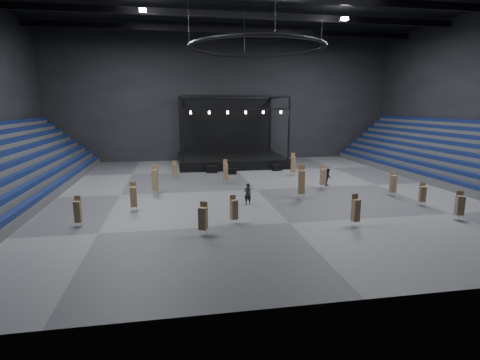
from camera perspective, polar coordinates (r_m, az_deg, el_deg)
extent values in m
plane|color=#57575A|center=(35.85, 2.42, -1.47)|extent=(50.00, 50.00, 0.00)
cube|color=black|center=(55.66, -2.30, 12.40)|extent=(50.00, 0.20, 18.00)
cube|color=black|center=(15.22, 20.72, 14.67)|extent=(50.00, 0.20, 18.00)
cube|color=#48484A|center=(37.56, -31.39, -1.97)|extent=(7.20, 40.00, 0.75)
cube|color=#0E183F|center=(36.37, -26.66, -0.97)|extent=(0.59, 40.00, 0.40)
cube|color=#48484A|center=(37.65, -32.09, -1.43)|extent=(6.30, 40.00, 1.50)
cube|color=#0E183F|center=(36.50, -28.12, 0.14)|extent=(0.59, 40.00, 0.40)
cube|color=#48484A|center=(37.76, -32.78, -0.89)|extent=(5.40, 40.00, 2.25)
cube|color=#0E183F|center=(36.67, -29.56, 1.24)|extent=(0.59, 40.00, 0.40)
cube|color=#0E183F|center=(36.88, -30.99, 2.33)|extent=(0.59, 40.00, 0.40)
cube|color=#0E183F|center=(37.13, -32.41, 3.40)|extent=(0.59, 40.00, 0.40)
cube|color=#48484A|center=(45.44, 29.80, 0.23)|extent=(7.20, 40.00, 0.75)
cube|color=#0E183F|center=(43.31, 26.53, 0.84)|extent=(0.59, 40.00, 0.40)
cube|color=#48484A|center=(45.66, 30.28, 0.71)|extent=(6.30, 40.00, 1.50)
cube|color=#0E183F|center=(43.74, 27.57, 1.83)|extent=(0.59, 40.00, 0.40)
cube|color=#48484A|center=(45.90, 30.75, 1.19)|extent=(5.40, 40.00, 2.25)
cube|color=#0E183F|center=(44.20, 28.58, 2.81)|extent=(0.59, 40.00, 0.40)
cube|color=#48484A|center=(46.14, 31.22, 1.66)|extent=(4.50, 40.00, 3.00)
cube|color=#0E183F|center=(44.68, 29.57, 3.76)|extent=(0.59, 40.00, 0.40)
cube|color=#48484A|center=(46.39, 31.69, 2.12)|extent=(3.60, 40.00, 3.75)
cube|color=#0E183F|center=(45.18, 30.55, 4.70)|extent=(0.59, 40.00, 0.40)
cube|color=#48484A|center=(46.64, 32.15, 2.58)|extent=(2.70, 40.00, 4.50)
cube|color=#0E183F|center=(45.72, 31.51, 5.61)|extent=(0.59, 40.00, 0.40)
cube|color=#48484A|center=(46.90, 32.61, 3.03)|extent=(1.80, 40.00, 5.25)
cube|color=#0E183F|center=(46.27, 32.44, 6.49)|extent=(0.59, 40.00, 0.40)
cube|color=black|center=(50.74, -1.37, 3.00)|extent=(14.00, 10.00, 1.20)
cube|color=black|center=(55.02, -2.17, 8.46)|extent=(13.30, 0.30, 8.00)
cylinder|color=black|center=(45.12, -8.88, 7.58)|extent=(0.24, 0.24, 7.80)
cylinder|color=black|center=(54.31, -9.12, 8.18)|extent=(0.24, 0.24, 7.80)
cylinder|color=black|center=(47.30, 7.47, 7.79)|extent=(0.24, 0.24, 7.80)
cylinder|color=black|center=(56.13, 4.62, 8.38)|extent=(0.24, 0.24, 7.80)
cube|color=black|center=(45.68, -0.52, 12.65)|extent=(13.40, 0.25, 0.25)
cube|color=black|center=(54.77, -2.17, 12.42)|extent=(13.40, 0.25, 0.25)
cube|color=black|center=(45.67, -0.52, 10.77)|extent=(13.40, 0.20, 0.20)
cylinder|color=white|center=(45.08, -7.53, 10.16)|extent=(0.24, 0.24, 0.35)
cylinder|color=white|center=(45.24, -4.71, 10.22)|extent=(0.24, 0.24, 0.35)
cylinder|color=white|center=(45.50, -1.90, 10.26)|extent=(0.24, 0.24, 0.35)
cylinder|color=white|center=(45.87, 0.86, 10.27)|extent=(0.24, 0.24, 0.35)
cylinder|color=white|center=(46.34, 3.58, 10.26)|extent=(0.24, 0.24, 0.35)
cylinder|color=white|center=(46.91, 6.23, 10.23)|extent=(0.24, 0.24, 0.35)
torus|color=black|center=(35.33, 2.61, 19.55)|extent=(12.30, 12.30, 0.30)
cylinder|color=black|center=(37.52, 12.38, 22.71)|extent=(0.04, 0.04, 5.00)
cylinder|color=black|center=(41.54, 0.68, 21.81)|extent=(0.04, 0.04, 5.00)
cylinder|color=black|center=(34.99, -7.88, 23.71)|extent=(0.04, 0.04, 5.00)
cube|color=black|center=(42.84, 0.41, 23.81)|extent=(49.00, 0.35, 0.70)
cube|color=black|center=(50.57, -1.37, 21.87)|extent=(49.00, 0.35, 0.70)
cube|color=white|center=(39.17, -14.60, 23.76)|extent=(0.60, 0.60, 0.25)
cube|color=white|center=(42.89, 15.61, 22.58)|extent=(0.60, 0.60, 0.25)
cube|color=black|center=(44.79, -4.31, 1.63)|extent=(1.36, 0.81, 0.85)
cube|color=black|center=(43.78, -1.24, 1.33)|extent=(1.02, 0.51, 0.68)
cube|color=black|center=(46.44, 5.67, 1.91)|extent=(1.25, 0.81, 0.77)
cylinder|color=silver|center=(41.73, -10.13, 0.43)|extent=(0.03, 0.03, 0.35)
cylinder|color=silver|center=(42.06, -10.13, 0.51)|extent=(0.03, 0.03, 0.35)
cylinder|color=silver|center=(41.73, -9.66, 0.44)|extent=(0.03, 0.03, 0.35)
cylinder|color=silver|center=(42.06, -9.67, 0.53)|extent=(0.03, 0.03, 0.35)
cube|color=#9B7655|center=(41.75, -9.93, 1.56)|extent=(0.51, 0.51, 1.26)
cube|color=#9B7655|center=(41.83, -10.02, 2.38)|extent=(0.41, 0.14, 0.69)
cylinder|color=silver|center=(38.51, -2.42, -0.31)|extent=(0.03, 0.03, 0.36)
cylinder|color=silver|center=(38.84, -2.49, -0.20)|extent=(0.03, 0.03, 0.36)
cylinder|color=silver|center=(38.56, -1.91, -0.29)|extent=(0.03, 0.03, 0.36)
cylinder|color=silver|center=(38.89, -1.99, -0.19)|extent=(0.03, 0.03, 0.36)
cube|color=#9B7655|center=(38.51, -2.21, 1.26)|extent=(0.45, 0.45, 1.70)
cube|color=#9B7655|center=(38.55, -2.27, 2.47)|extent=(0.42, 0.07, 0.93)
cylinder|color=silver|center=(43.16, 7.89, 0.88)|extent=(0.03, 0.03, 0.40)
cylinder|color=silver|center=(43.51, 7.74, 0.97)|extent=(0.03, 0.03, 0.40)
cylinder|color=silver|center=(43.28, 8.37, 0.90)|extent=(0.03, 0.03, 0.40)
cylinder|color=silver|center=(43.63, 8.21, 0.99)|extent=(0.03, 0.03, 0.40)
cube|color=#9B7655|center=(43.22, 8.09, 2.35)|extent=(0.52, 0.52, 1.77)
cube|color=#9B7655|center=(43.29, 8.07, 3.48)|extent=(0.46, 0.10, 0.97)
cylinder|color=silver|center=(26.01, 16.94, -6.51)|extent=(0.03, 0.03, 0.37)
cylinder|color=silver|center=(26.30, 16.59, -6.29)|extent=(0.03, 0.03, 0.37)
cylinder|color=silver|center=(26.16, 17.64, -6.44)|extent=(0.03, 0.03, 0.37)
cylinder|color=silver|center=(26.46, 17.28, -6.22)|extent=(0.03, 0.03, 0.37)
cube|color=#9B7655|center=(25.98, 17.23, -4.42)|extent=(0.49, 0.49, 1.47)
cube|color=#9B7655|center=(25.96, 17.10, -2.86)|extent=(0.43, 0.10, 0.81)
cylinder|color=silver|center=(30.25, 30.29, -5.07)|extent=(0.03, 0.03, 0.40)
cylinder|color=silver|center=(30.53, 29.83, -4.88)|extent=(0.03, 0.03, 0.40)
cylinder|color=silver|center=(30.50, 30.83, -5.00)|extent=(0.03, 0.03, 0.40)
cylinder|color=silver|center=(30.78, 30.37, -4.82)|extent=(0.03, 0.03, 0.40)
cube|color=#9B7655|center=(30.30, 30.50, -3.34)|extent=(0.60, 0.60, 1.36)
cube|color=#9B7655|center=(30.35, 30.46, -2.09)|extent=(0.46, 0.19, 0.75)
cylinder|color=silver|center=(36.74, 12.31, -1.08)|extent=(0.03, 0.03, 0.42)
cylinder|color=silver|center=(37.10, 12.08, -0.95)|extent=(0.03, 0.03, 0.42)
cylinder|color=silver|center=(36.89, 12.88, -1.06)|extent=(0.03, 0.03, 0.42)
cylinder|color=silver|center=(37.25, 12.65, -0.93)|extent=(0.03, 0.03, 0.42)
cube|color=#9B7655|center=(36.80, 12.55, 0.48)|extent=(0.54, 0.54, 1.53)
cube|color=#9B7655|center=(36.87, 12.49, 1.63)|extent=(0.48, 0.10, 0.84)
cylinder|color=silver|center=(25.36, -1.25, -6.47)|extent=(0.03, 0.03, 0.36)
cylinder|color=silver|center=(25.69, -1.37, -6.24)|extent=(0.03, 0.03, 0.36)
cylinder|color=silver|center=(25.41, -0.47, -6.43)|extent=(0.03, 0.03, 0.36)
cylinder|color=silver|center=(25.74, -0.60, -6.20)|extent=(0.03, 0.03, 0.36)
cube|color=#9B7655|center=(25.31, -0.93, -4.51)|extent=(0.55, 0.55, 1.32)
cube|color=#9B7655|center=(25.30, -1.12, -3.09)|extent=(0.42, 0.17, 0.73)
cylinder|color=silver|center=(33.07, 25.86, -3.38)|extent=(0.03, 0.03, 0.37)
cylinder|color=silver|center=(33.35, 25.50, -3.24)|extent=(0.03, 0.03, 0.37)
cylinder|color=silver|center=(33.28, 26.35, -3.34)|extent=(0.03, 0.03, 0.37)
cylinder|color=silver|center=(33.55, 25.99, -3.20)|extent=(0.03, 0.03, 0.37)
cube|color=#9B7655|center=(33.14, 26.04, -1.94)|extent=(0.54, 0.54, 1.24)
cube|color=#9B7655|center=(33.19, 26.01, -0.91)|extent=(0.43, 0.16, 0.68)
cylinder|color=silver|center=(34.20, -13.09, -2.02)|extent=(0.03, 0.03, 0.43)
cylinder|color=silver|center=(34.60, -13.06, -1.87)|extent=(0.03, 0.03, 0.43)
cylinder|color=silver|center=(34.18, -12.41, -2.00)|extent=(0.03, 0.03, 0.43)
cylinder|color=silver|center=(34.58, -12.39, -1.85)|extent=(0.03, 0.03, 0.43)
cube|color=#9B7655|center=(34.15, -12.82, -0.04)|extent=(0.56, 0.56, 1.90)
cube|color=#9B7655|center=(34.19, -12.84, 1.51)|extent=(0.49, 0.11, 1.04)
cylinder|color=silver|center=(23.30, -6.05, -8.12)|extent=(0.03, 0.03, 0.40)
cylinder|color=silver|center=(23.65, -6.12, -7.81)|extent=(0.03, 0.03, 0.40)
cylinder|color=silver|center=(23.32, -5.10, -8.07)|extent=(0.03, 0.03, 0.40)
cylinder|color=silver|center=(23.68, -5.19, -7.77)|extent=(0.03, 0.03, 0.40)
cube|color=#9B7655|center=(23.21, -5.66, -5.84)|extent=(0.63, 0.63, 1.40)
cube|color=#9B7655|center=(23.21, -5.53, -4.17)|extent=(0.45, 0.24, 0.77)
cylinder|color=silver|center=(35.59, 22.11, -2.10)|extent=(0.03, 0.03, 0.37)
cylinder|color=silver|center=(35.88, 21.81, -1.97)|extent=(0.03, 0.03, 0.37)
cylinder|color=silver|center=(35.78, 22.60, -2.07)|extent=(0.03, 0.03, 0.37)
cylinder|color=silver|center=(36.07, 22.30, -1.94)|extent=(0.03, 0.03, 0.37)
cube|color=#9B7655|center=(35.64, 22.32, -0.54)|extent=(0.49, 0.49, 1.51)
cube|color=#9B7655|center=(35.67, 22.27, 0.63)|extent=(0.43, 0.10, 0.83)
cylinder|color=silver|center=(27.07, -23.76, -6.32)|extent=(0.03, 0.03, 0.34)
cylinder|color=silver|center=(27.37, -23.60, -6.12)|extent=(0.03, 0.03, 0.34)
cylinder|color=silver|center=(27.00, -23.09, -6.32)|extent=(0.03, 0.03, 0.34)
cylinder|color=silver|center=(27.30, -22.94, -6.11)|extent=(0.03, 0.03, 0.34)
cube|color=#9B7655|center=(26.95, -23.49, -4.44)|extent=(0.44, 0.44, 1.41)
cube|color=#9B7655|center=(26.95, -23.49, -3.00)|extent=(0.39, 0.08, 0.77)
cylinder|color=silver|center=(29.33, -16.24, -4.41)|extent=(0.03, 0.03, 0.41)
cylinder|color=silver|center=(29.71, -16.17, -4.21)|extent=(0.03, 0.03, 0.41)
cylinder|color=silver|center=(29.29, -15.49, -4.39)|extent=(0.03, 0.03, 0.41)
cylinder|color=silver|center=(29.67, -15.42, -4.19)|extent=(0.03, 0.03, 0.41)
cube|color=#9B7655|center=(29.26, -15.93, -2.49)|extent=(0.54, 0.54, 1.51)
cube|color=#9B7655|center=(29.31, -16.01, -1.05)|extent=(0.48, 0.11, 0.83)
cylinder|color=silver|center=(32.54, 9.04, -2.52)|extent=(0.03, 0.03, 0.45)
cylinder|color=silver|center=(32.94, 8.79, -2.34)|extent=(0.03, 0.03, 0.45)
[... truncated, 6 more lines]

